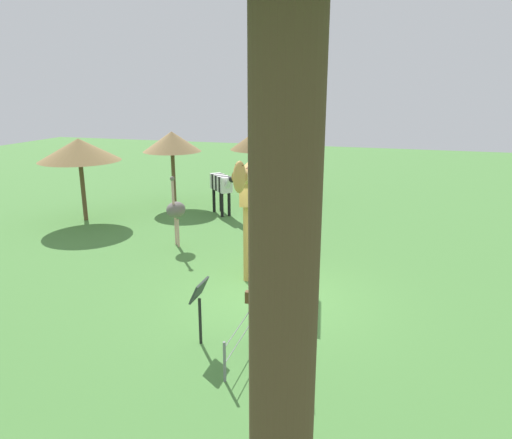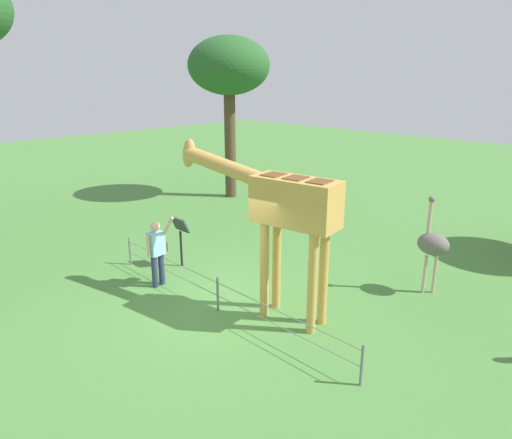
{
  "view_description": "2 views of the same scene",
  "coord_description": "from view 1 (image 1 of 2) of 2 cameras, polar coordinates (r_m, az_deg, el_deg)",
  "views": [
    {
      "loc": [
        10.06,
        2.58,
        4.85
      ],
      "look_at": [
        0.95,
        -0.16,
        2.17
      ],
      "focal_mm": 33.1,
      "sensor_mm": 36.0,
      "label": 1
    },
    {
      "loc": [
        -6.72,
        5.67,
        4.78
      ],
      "look_at": [
        -0.52,
        -0.57,
        1.99
      ],
      "focal_mm": 32.33,
      "sensor_mm": 36.0,
      "label": 2
    }
  ],
  "objects": [
    {
      "name": "ground_plane",
      "position": [
        11.46,
        2.17,
        -9.3
      ],
      "size": [
        60.0,
        60.0,
        0.0
      ],
      "primitive_type": "plane",
      "color": "#4C843D"
    },
    {
      "name": "giraffe",
      "position": [
        11.86,
        0.08,
        3.46
      ],
      "size": [
        3.8,
        1.04,
        3.47
      ],
      "color": "gold",
      "rests_on": "ground_plane"
    },
    {
      "name": "visitor",
      "position": [
        9.36,
        0.66,
        -9.2
      ],
      "size": [
        0.58,
        0.58,
        1.75
      ],
      "color": "navy",
      "rests_on": "ground_plane"
    },
    {
      "name": "zebra",
      "position": [
        18.39,
        -4.15,
        4.14
      ],
      "size": [
        1.51,
        1.48,
        1.66
      ],
      "color": "black",
      "rests_on": "ground_plane"
    },
    {
      "name": "ostrich",
      "position": [
        14.82,
        -9.66,
        1.17
      ],
      "size": [
        0.7,
        0.56,
        2.25
      ],
      "color": "#CC9E93",
      "rests_on": "ground_plane"
    },
    {
      "name": "shade_hut_near",
      "position": [
        18.45,
        -20.59,
        7.87
      ],
      "size": [
        2.95,
        2.95,
        3.06
      ],
      "color": "brown",
      "rests_on": "ground_plane"
    },
    {
      "name": "shade_hut_far",
      "position": [
        20.01,
        -10.13,
        9.22
      ],
      "size": [
        2.41,
        2.41,
        3.09
      ],
      "color": "brown",
      "rests_on": "ground_plane"
    },
    {
      "name": "shade_hut_aside",
      "position": [
        20.63,
        0.73,
        9.79
      ],
      "size": [
        2.75,
        2.75,
        3.22
      ],
      "color": "brown",
      "rests_on": "ground_plane"
    },
    {
      "name": "info_sign",
      "position": [
        9.19,
        -6.86,
        -9.49
      ],
      "size": [
        0.56,
        0.21,
        1.32
      ],
      "color": "black",
      "rests_on": "ground_plane"
    },
    {
      "name": "wire_fence",
      "position": [
        11.28,
        2.44,
        -7.47
      ],
      "size": [
        7.05,
        0.05,
        0.75
      ],
      "color": "slate",
      "rests_on": "ground_plane"
    }
  ]
}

